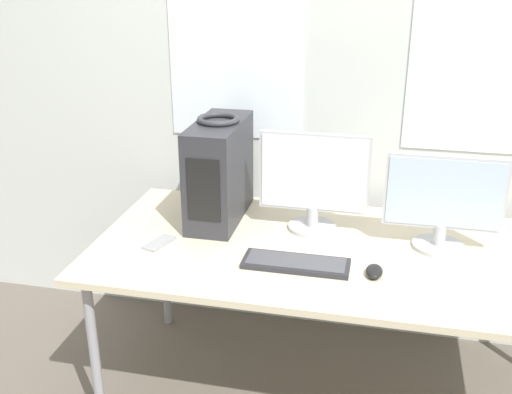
{
  "coord_description": "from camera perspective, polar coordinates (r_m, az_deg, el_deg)",
  "views": [
    {
      "loc": [
        0.16,
        -1.69,
        1.82
      ],
      "look_at": [
        -0.32,
        0.47,
        0.93
      ],
      "focal_mm": 42.0,
      "sensor_mm": 36.0,
      "label": 1
    }
  ],
  "objects": [
    {
      "name": "wall_back",
      "position": [
        2.8,
        9.4,
        12.15
      ],
      "size": [
        8.0,
        0.07,
        2.7
      ],
      "color": "silver",
      "rests_on": "ground_plane"
    },
    {
      "name": "desk",
      "position": [
        2.44,
        7.48,
        -5.84
      ],
      "size": [
        1.94,
        0.94,
        0.73
      ],
      "color": "beige",
      "rests_on": "ground_plane"
    },
    {
      "name": "pc_tower",
      "position": [
        2.6,
        -3.51,
        2.47
      ],
      "size": [
        0.2,
        0.47,
        0.44
      ],
      "color": "#2D2D33",
      "rests_on": "desk"
    },
    {
      "name": "headphones",
      "position": [
        2.54,
        -3.62,
        7.4
      ],
      "size": [
        0.18,
        0.18,
        0.02
      ],
      "color": "#333338",
      "rests_on": "pc_tower"
    },
    {
      "name": "monitor_main",
      "position": [
        2.5,
        5.51,
        1.55
      ],
      "size": [
        0.46,
        0.2,
        0.42
      ],
      "color": "#B7B7BC",
      "rests_on": "desk"
    },
    {
      "name": "monitor_right_near",
      "position": [
        2.44,
        17.43,
        -0.4
      ],
      "size": [
        0.46,
        0.2,
        0.39
      ],
      "color": "#B7B7BC",
      "rests_on": "desk"
    },
    {
      "name": "keyboard",
      "position": [
        2.28,
        3.83,
        -6.31
      ],
      "size": [
        0.4,
        0.14,
        0.02
      ],
      "color": "#28282D",
      "rests_on": "desk"
    },
    {
      "name": "mouse",
      "position": [
        2.25,
        11.2,
        -6.95
      ],
      "size": [
        0.06,
        0.1,
        0.03
      ],
      "color": "black",
      "rests_on": "desk"
    },
    {
      "name": "cell_phone",
      "position": [
        2.47,
        -9.19,
        -4.33
      ],
      "size": [
        0.11,
        0.16,
        0.01
      ],
      "rotation": [
        0.0,
        0.0,
        -0.3
      ],
      "color": "#99999E",
      "rests_on": "desk"
    }
  ]
}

